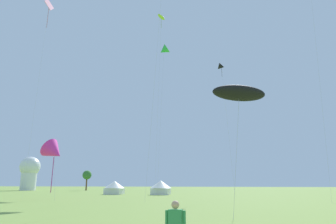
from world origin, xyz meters
name	(u,v)px	position (x,y,z in m)	size (l,w,h in m)	color
kite_green_delta	(164,50)	(-5.49, 53.18, 30.11)	(2.64, 3.22, 31.44)	green
kite_lime_parafoil	(161,18)	(-5.23, 49.55, 35.78)	(1.60, 2.55, 36.32)	#99DB2D
kite_magenta_delta	(54,152)	(-17.52, 34.99, 6.65)	(4.07, 3.70, 8.55)	#E02DA3
kite_black_delta	(221,67)	(6.56, 53.51, 25.38)	(2.13, 2.67, 26.22)	black
kite_black_parafoil	(239,93)	(8.30, 17.75, 8.46)	(4.40, 3.35, 9.15)	black
kite_pink_diamond	(49,8)	(-24.65, 39.60, 34.32)	(0.89, 2.84, 36.31)	pink
festival_tent_left	(114,187)	(-16.27, 55.07, 1.49)	(4.14, 4.14, 2.69)	white
festival_tent_right	(161,187)	(-6.46, 55.07, 1.52)	(4.24, 4.24, 2.75)	white
observatory_dome	(30,171)	(-57.37, 82.17, 6.01)	(6.40, 6.40, 10.80)	white
tree_distant_left	(87,175)	(-37.76, 84.13, 4.72)	(2.83, 2.83, 6.23)	brown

